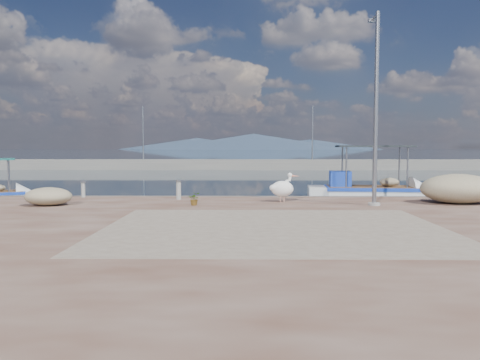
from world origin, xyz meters
The scene contains 13 objects.
ground centered at (0.00, 0.00, 0.00)m, with size 1400.00×1400.00×0.00m, color #162635.
quay centered at (0.00, -6.00, 0.25)m, with size 44.00×22.00×0.50m, color #4E2F21.
quay_patch centered at (1.00, -3.00, 0.50)m, with size 9.00×7.00×0.01m, color gray.
breakwater centered at (0.00, 40.00, 0.60)m, with size 120.00×2.20×7.50m.
mountains centered at (4.39, 650.00, 9.51)m, with size 370.00×280.00×22.00m.
boat_right centered at (6.62, 8.41, 0.25)m, with size 6.80×2.71×3.20m.
pelican centered at (1.69, 2.96, 1.04)m, with size 1.20×0.73×1.14m.
lamp_post centered at (4.98, 1.93, 3.80)m, with size 0.44×0.96×7.00m.
bollard_near centered at (-2.53, 3.81, 0.93)m, with size 0.26×0.26×0.80m.
bollard_far centered at (-6.75, 4.60, 0.87)m, with size 0.22×0.22×0.68m.
potted_plant centered at (-1.65, 1.81, 0.74)m, with size 0.43×0.38×0.48m, color #33722D.
net_pile_c centered at (8.35, 2.56, 1.06)m, with size 2.87×2.05×1.13m, color #C2B590.
net_pile_b centered at (-7.03, 1.71, 0.83)m, with size 1.71×1.33×0.67m, color #C2B590.
Camera 1 is at (0.28, -15.28, 2.63)m, focal length 35.00 mm.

